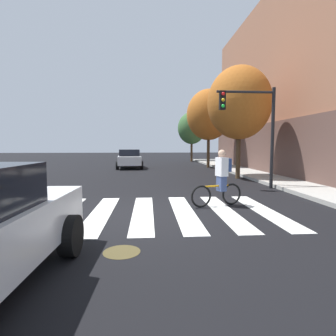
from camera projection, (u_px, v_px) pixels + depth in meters
ground_plane at (143, 213)px, 7.31m from camera, size 120.00×120.00×0.00m
crosswalk_stripes at (143, 212)px, 7.31m from camera, size 7.25×4.06×0.01m
manhole_cover at (122, 252)px, 4.62m from camera, size 0.64×0.64×0.01m
sedan_mid at (129, 158)px, 21.64m from camera, size 2.30×4.44×1.49m
cyclist at (221, 178)px, 8.09m from camera, size 1.65×0.55×1.69m
traffic_light_near at (254, 120)px, 11.16m from camera, size 2.47×0.28×4.20m
fire_hydrant at (277, 167)px, 15.73m from camera, size 0.33×0.22×0.78m
street_tree_near at (239, 103)px, 14.48m from camera, size 3.40×3.40×6.05m
street_tree_mid at (209, 115)px, 21.83m from camera, size 3.56×3.56×6.33m
street_tree_far at (192, 128)px, 30.19m from camera, size 3.10×3.10×5.52m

